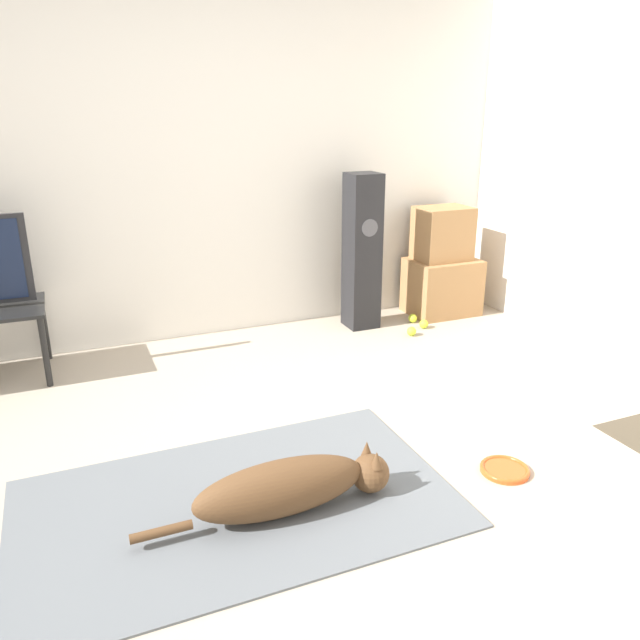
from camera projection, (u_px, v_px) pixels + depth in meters
ground_plane at (253, 502)px, 2.60m from camera, size 12.00×12.00×0.00m
wall_back at (149, 152)px, 4.00m from camera, size 8.00×0.06×2.55m
area_rug at (237, 504)px, 2.58m from camera, size 1.78×1.07×0.01m
dog at (291, 486)px, 2.49m from camera, size 1.07×0.20×0.24m
frisbee at (505, 469)px, 2.81m from camera, size 0.22×0.22×0.03m
cardboard_box_lower at (442, 286)px, 4.87m from camera, size 0.52×0.39×0.43m
cardboard_box_upper at (443, 234)px, 4.74m from camera, size 0.40×0.30×0.40m
floor_speaker at (362, 252)px, 4.48m from camera, size 0.22×0.23×1.12m
tennis_ball_by_boxes at (413, 318)px, 4.71m from camera, size 0.07×0.07×0.07m
tennis_ball_near_speaker at (424, 324)px, 4.59m from camera, size 0.07×0.07×0.07m
tennis_ball_loose_on_carpet at (412, 331)px, 4.44m from camera, size 0.07×0.07×0.07m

